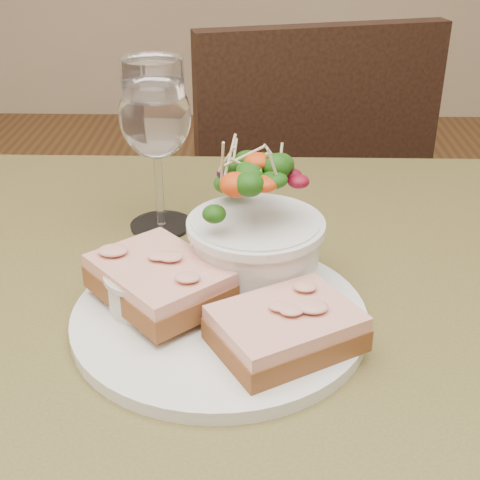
{
  "coord_description": "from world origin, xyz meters",
  "views": [
    {
      "loc": [
        0.03,
        -0.5,
        1.09
      ],
      "look_at": [
        0.02,
        0.03,
        0.81
      ],
      "focal_mm": 50.0,
      "sensor_mm": 36.0,
      "label": 1
    }
  ],
  "objects_px": {
    "chair_far": "(281,295)",
    "dinner_plate": "(220,316)",
    "sandwich_front": "(286,328)",
    "sandwich_back": "(159,280)",
    "salad_bowl": "(256,222)",
    "wine_glass": "(155,121)",
    "ramekin": "(145,288)",
    "cafe_table": "(223,403)"
  },
  "relations": [
    {
      "from": "ramekin",
      "to": "salad_bowl",
      "type": "relative_size",
      "value": 0.5
    },
    {
      "from": "cafe_table",
      "to": "sandwich_front",
      "type": "bearing_deg",
      "value": -45.61
    },
    {
      "from": "ramekin",
      "to": "cafe_table",
      "type": "bearing_deg",
      "value": 3.67
    },
    {
      "from": "sandwich_back",
      "to": "ramekin",
      "type": "bearing_deg",
      "value": -104.11
    },
    {
      "from": "sandwich_front",
      "to": "sandwich_back",
      "type": "bearing_deg",
      "value": 121.76
    },
    {
      "from": "dinner_plate",
      "to": "wine_glass",
      "type": "distance_m",
      "value": 0.23
    },
    {
      "from": "chair_far",
      "to": "dinner_plate",
      "type": "xyz_separation_m",
      "value": [
        -0.09,
        -0.76,
        0.46
      ]
    },
    {
      "from": "chair_far",
      "to": "dinner_plate",
      "type": "distance_m",
      "value": 0.89
    },
    {
      "from": "chair_far",
      "to": "sandwich_back",
      "type": "relative_size",
      "value": 6.21
    },
    {
      "from": "chair_far",
      "to": "sandwich_back",
      "type": "height_order",
      "value": "chair_far"
    },
    {
      "from": "cafe_table",
      "to": "wine_glass",
      "type": "bearing_deg",
      "value": 113.49
    },
    {
      "from": "sandwich_front",
      "to": "ramekin",
      "type": "bearing_deg",
      "value": 126.58
    },
    {
      "from": "chair_far",
      "to": "sandwich_front",
      "type": "bearing_deg",
      "value": 72.03
    },
    {
      "from": "cafe_table",
      "to": "salad_bowl",
      "type": "height_order",
      "value": "salad_bowl"
    },
    {
      "from": "chair_far",
      "to": "salad_bowl",
      "type": "height_order",
      "value": "chair_far"
    },
    {
      "from": "sandwich_front",
      "to": "sandwich_back",
      "type": "height_order",
      "value": "sandwich_back"
    },
    {
      "from": "salad_bowl",
      "to": "wine_glass",
      "type": "bearing_deg",
      "value": 129.4
    },
    {
      "from": "cafe_table",
      "to": "chair_far",
      "type": "bearing_deg",
      "value": 83.23
    },
    {
      "from": "ramekin",
      "to": "wine_glass",
      "type": "height_order",
      "value": "wine_glass"
    },
    {
      "from": "chair_far",
      "to": "sandwich_back",
      "type": "bearing_deg",
      "value": 63.58
    },
    {
      "from": "cafe_table",
      "to": "dinner_plate",
      "type": "xyz_separation_m",
      "value": [
        -0.0,
        -0.01,
        0.11
      ]
    },
    {
      "from": "sandwich_back",
      "to": "dinner_plate",
      "type": "bearing_deg",
      "value": 36.25
    },
    {
      "from": "cafe_table",
      "to": "ramekin",
      "type": "relative_size",
      "value": 12.53
    },
    {
      "from": "chair_far",
      "to": "cafe_table",
      "type": "bearing_deg",
      "value": 67.7
    },
    {
      "from": "sandwich_front",
      "to": "sandwich_back",
      "type": "xyz_separation_m",
      "value": [
        -0.11,
        0.06,
        0.01
      ]
    },
    {
      "from": "salad_bowl",
      "to": "cafe_table",
      "type": "bearing_deg",
      "value": -122.12
    },
    {
      "from": "ramekin",
      "to": "wine_glass",
      "type": "relative_size",
      "value": 0.36
    },
    {
      "from": "wine_glass",
      "to": "ramekin",
      "type": "bearing_deg",
      "value": -86.75
    },
    {
      "from": "ramekin",
      "to": "wine_glass",
      "type": "distance_m",
      "value": 0.2
    },
    {
      "from": "sandwich_back",
      "to": "sandwich_front",
      "type": "bearing_deg",
      "value": 20.14
    },
    {
      "from": "dinner_plate",
      "to": "wine_glass",
      "type": "height_order",
      "value": "wine_glass"
    },
    {
      "from": "cafe_table",
      "to": "salad_bowl",
      "type": "relative_size",
      "value": 6.3
    },
    {
      "from": "dinner_plate",
      "to": "cafe_table",
      "type": "bearing_deg",
      "value": 81.91
    },
    {
      "from": "dinner_plate",
      "to": "sandwich_front",
      "type": "relative_size",
      "value": 1.88
    },
    {
      "from": "salad_bowl",
      "to": "wine_glass",
      "type": "height_order",
      "value": "wine_glass"
    },
    {
      "from": "sandwich_front",
      "to": "wine_glass",
      "type": "distance_m",
      "value": 0.28
    },
    {
      "from": "cafe_table",
      "to": "sandwich_back",
      "type": "bearing_deg",
      "value": 177.92
    },
    {
      "from": "chair_far",
      "to": "salad_bowl",
      "type": "relative_size",
      "value": 7.09
    },
    {
      "from": "cafe_table",
      "to": "wine_glass",
      "type": "relative_size",
      "value": 4.57
    },
    {
      "from": "sandwich_back",
      "to": "wine_glass",
      "type": "distance_m",
      "value": 0.2
    },
    {
      "from": "dinner_plate",
      "to": "ramekin",
      "type": "distance_m",
      "value": 0.07
    },
    {
      "from": "chair_far",
      "to": "wine_glass",
      "type": "relative_size",
      "value": 5.14
    }
  ]
}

